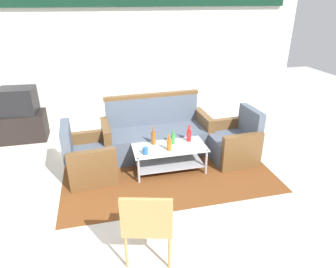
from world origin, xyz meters
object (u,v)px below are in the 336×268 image
object	(u,v)px
wicker_chair	(148,220)
armchair_left	(89,159)
armchair_right	(234,143)
bottle_green	(173,138)
bottle_red	(189,135)
television	(18,101)
cup	(145,151)
coffee_table	(169,154)
bottle_orange	(169,145)
couch	(156,135)
tv_stand	(24,126)
bottle_brown	(154,138)

from	to	relation	value
wicker_chair	armchair_left	bearing A→B (deg)	123.55
armchair_right	bottle_green	size ratio (longest dim) A/B	3.79
armchair_right	bottle_green	bearing A→B (deg)	87.44
bottle_red	television	xyz separation A→B (m)	(-2.73, 1.60, 0.25)
cup	bottle_green	bearing A→B (deg)	26.70
coffee_table	bottle_green	xyz separation A→B (m)	(0.08, 0.07, 0.22)
bottle_orange	cup	size ratio (longest dim) A/B	2.40
couch	cup	xyz separation A→B (m)	(-0.32, -0.80, 0.14)
couch	armchair_right	distance (m)	1.30
armchair_left	tv_stand	world-z (taller)	armchair_left
bottle_green	television	world-z (taller)	television
armchair_left	bottle_green	world-z (taller)	armchair_left
bottle_brown	bottle_green	size ratio (longest dim) A/B	1.26
bottle_brown	bottle_green	distance (m)	0.29
bottle_green	armchair_left	bearing A→B (deg)	179.40
wicker_chair	bottle_red	bearing A→B (deg)	76.20
bottle_orange	television	bearing A→B (deg)	142.14
bottle_brown	bottle_red	distance (m)	0.56
bottle_red	armchair_right	bearing A→B (deg)	-1.21
television	coffee_table	bearing A→B (deg)	148.90
armchair_left	armchair_right	world-z (taller)	same
cup	bottle_red	bearing A→B (deg)	19.65
bottle_orange	bottle_red	bearing A→B (deg)	31.41
armchair_left	bottle_orange	bearing A→B (deg)	76.70
armchair_left	coffee_table	bearing A→B (deg)	83.01
bottle_red	television	size ratio (longest dim) A/B	0.42
armchair_right	wicker_chair	xyz separation A→B (m)	(-1.72, -1.72, 0.21)
armchair_left	cup	size ratio (longest dim) A/B	8.50
armchair_right	coffee_table	bearing A→B (deg)	91.19
coffee_table	bottle_red	world-z (taller)	bottle_red
coffee_table	bottle_green	size ratio (longest dim) A/B	4.91
bottle_orange	bottle_brown	bearing A→B (deg)	126.33
armchair_right	wicker_chair	bearing A→B (deg)	131.83
bottle_green	wicker_chair	size ratio (longest dim) A/B	0.27
television	tv_stand	bearing A→B (deg)	90.00
tv_stand	coffee_table	bearing A→B (deg)	-35.50
couch	wicker_chair	distance (m)	2.34
armchair_left	bottle_brown	distance (m)	1.00
armchair_right	tv_stand	distance (m)	3.85
bottle_orange	cup	bearing A→B (deg)	-174.64
couch	cup	world-z (taller)	couch
couch	wicker_chair	xyz separation A→B (m)	(-0.54, -2.27, 0.18)
couch	bottle_brown	world-z (taller)	couch
cup	wicker_chair	xyz separation A→B (m)	(-0.22, -1.47, 0.03)
bottle_green	armchair_right	bearing A→B (deg)	0.58
bottle_red	bottle_orange	size ratio (longest dim) A/B	1.10
couch	television	bearing A→B (deg)	-26.99
armchair_right	wicker_chair	size ratio (longest dim) A/B	1.01
bottle_brown	cup	bearing A→B (deg)	-121.99
armchair_left	armchair_right	xyz separation A→B (m)	(2.29, -0.00, 0.00)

